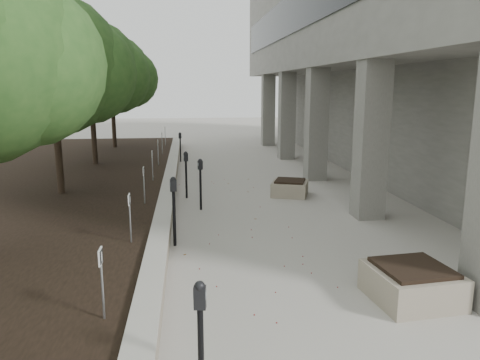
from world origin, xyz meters
TOP-DOWN VIEW (x-y plane):
  - ground at (0.00, 0.00)m, footprint 90.00×90.00m
  - retaining_wall at (-1.82, 9.00)m, footprint 0.39×26.00m
  - planting_bed at (-5.50, 9.00)m, footprint 7.00×26.00m
  - crabapple_tree_3 at (-4.80, 8.00)m, footprint 4.60×4.00m
  - crabapple_tree_4 at (-4.80, 13.00)m, footprint 4.60×4.00m
  - crabapple_tree_5 at (-4.80, 18.00)m, footprint 4.60×4.00m
  - parking_sign_2 at (-2.35, 0.50)m, footprint 0.04×0.22m
  - parking_sign_3 at (-2.35, 3.50)m, footprint 0.04×0.22m
  - parking_sign_4 at (-2.35, 6.50)m, footprint 0.04×0.22m
  - parking_sign_5 at (-2.35, 9.50)m, footprint 0.04×0.22m
  - parking_sign_6 at (-2.35, 12.50)m, footprint 0.04×0.22m
  - parking_sign_7 at (-2.35, 15.50)m, footprint 0.04×0.22m
  - parking_sign_8 at (-2.35, 18.50)m, footprint 0.04×0.22m
  - parking_meter_1 at (-1.13, -0.82)m, footprint 0.16×0.12m
  - parking_meter_2 at (-1.54, 4.33)m, footprint 0.17×0.13m
  - parking_meter_3 at (-1.29, 8.60)m, footprint 0.16×0.14m
  - parking_meter_4 at (-0.90, 7.21)m, footprint 0.17×0.15m
  - parking_meter_5 at (-1.55, 15.56)m, footprint 0.16×0.13m
  - planter_front at (2.27, 1.32)m, footprint 1.36×1.36m
  - planter_back at (1.93, 8.61)m, footprint 1.35×1.35m
  - berry_scatter at (-0.10, 5.00)m, footprint 3.30×14.10m

SIDE VIEW (x-z plane):
  - ground at x=0.00m, z-range 0.00..0.00m
  - berry_scatter at x=-0.10m, z-range 0.00..0.02m
  - planting_bed at x=-5.50m, z-range 0.00..0.40m
  - planter_back at x=1.93m, z-range 0.00..0.49m
  - retaining_wall at x=-1.82m, z-range 0.00..0.50m
  - planter_front at x=2.27m, z-range 0.00..0.58m
  - parking_meter_5 at x=-1.55m, z-range 0.00..1.34m
  - parking_meter_4 at x=-0.90m, z-range 0.00..1.43m
  - parking_meter_1 at x=-1.13m, z-range 0.00..1.44m
  - parking_meter_3 at x=-1.29m, z-range 0.00..1.45m
  - parking_meter_2 at x=-1.54m, z-range 0.00..1.51m
  - parking_sign_2 at x=-2.35m, z-range 0.40..1.36m
  - parking_sign_3 at x=-2.35m, z-range 0.40..1.36m
  - parking_sign_4 at x=-2.35m, z-range 0.40..1.36m
  - parking_sign_5 at x=-2.35m, z-range 0.40..1.36m
  - parking_sign_6 at x=-2.35m, z-range 0.40..1.36m
  - parking_sign_7 at x=-2.35m, z-range 0.40..1.36m
  - parking_sign_8 at x=-2.35m, z-range 0.40..1.36m
  - crabapple_tree_3 at x=-4.80m, z-range 0.40..5.84m
  - crabapple_tree_4 at x=-4.80m, z-range 0.40..5.84m
  - crabapple_tree_5 at x=-4.80m, z-range 0.40..5.84m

